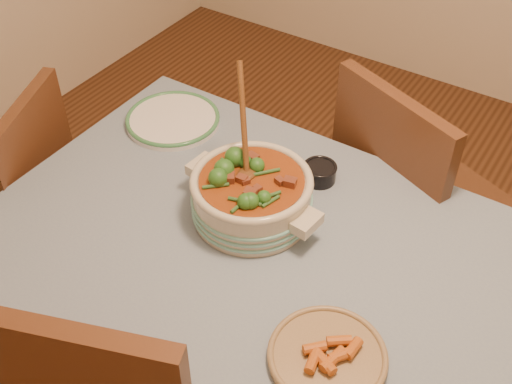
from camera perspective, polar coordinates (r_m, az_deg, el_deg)
dining_table at (r=1.67m, az=2.85°, el=-9.35°), size 1.68×1.08×0.76m
stew_casserole at (r=1.69m, az=-0.39°, el=-0.04°), size 0.41×0.34×0.38m
white_plate at (r=2.07m, az=-7.40°, el=6.42°), size 0.30×0.30×0.03m
condiment_bowl at (r=1.84m, az=5.68°, el=1.80°), size 0.12×0.12×0.05m
fried_plate at (r=1.45m, az=6.38°, el=-14.21°), size 0.32×0.32×0.04m
chair_far at (r=2.16m, az=13.18°, el=-0.06°), size 0.60×0.60×0.98m
chair_left at (r=2.29m, az=-20.42°, el=-0.53°), size 0.55×0.55×0.90m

